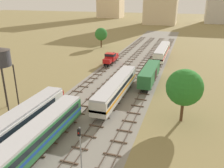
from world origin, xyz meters
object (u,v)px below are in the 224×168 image
at_px(diesel_railcar_centre_left_mid, 116,87).
at_px(freight_boxcar_centre_midfar, 150,73).
at_px(water_tower, 0,58).
at_px(signal_post_nearest, 80,146).
at_px(diesel_railcar_far_left_near, 18,122).
at_px(shunter_loco_far_left_far, 111,58).
at_px(passenger_coach_left_nearest, 31,141).
at_px(diesel_railcar_centre_farther, 162,51).

bearing_deg(diesel_railcar_centre_left_mid, freight_boxcar_centre_midfar, 67.86).
bearing_deg(water_tower, signal_post_nearest, -29.19).
height_order(diesel_railcar_far_left_near, shunter_loco_far_left_far, diesel_railcar_far_left_near).
xyz_separation_m(diesel_railcar_far_left_near, freight_boxcar_centre_midfar, (13.51, 27.94, -0.15)).
bearing_deg(passenger_coach_left_nearest, diesel_railcar_centre_farther, 80.68).
distance_m(diesel_railcar_centre_left_mid, shunter_loco_far_left_far, 25.68).
xyz_separation_m(diesel_railcar_centre_farther, signal_post_nearest, (-2.25, -55.31, 1.16)).
bearing_deg(diesel_railcar_centre_left_mid, signal_post_nearest, -83.82).
bearing_deg(diesel_railcar_centre_farther, passenger_coach_left_nearest, -99.32).
bearing_deg(water_tower, passenger_coach_left_nearest, -39.67).
relative_size(passenger_coach_left_nearest, shunter_loco_far_left_far, 2.60).
bearing_deg(diesel_railcar_centre_left_mid, passenger_coach_left_nearest, -102.50).
bearing_deg(water_tower, diesel_railcar_centre_farther, 64.62).
xyz_separation_m(shunter_loco_far_left_far, diesel_railcar_centre_farther, (13.50, 10.49, 0.59)).
bearing_deg(signal_post_nearest, freight_boxcar_centre_midfar, 85.95).
relative_size(diesel_railcar_centre_left_mid, diesel_railcar_centre_farther, 1.00).
xyz_separation_m(diesel_railcar_far_left_near, diesel_railcar_centre_farther, (13.50, 51.41, 0.00)).
distance_m(shunter_loco_far_left_far, water_tower, 35.86).
xyz_separation_m(passenger_coach_left_nearest, freight_boxcar_centre_midfar, (9.01, 31.38, -0.16)).
distance_m(diesel_railcar_far_left_near, water_tower, 12.29).
bearing_deg(diesel_railcar_centre_left_mid, water_tower, -148.67).
relative_size(diesel_railcar_far_left_near, diesel_railcar_centre_farther, 1.00).
bearing_deg(diesel_railcar_far_left_near, diesel_railcar_centre_left_mid, 61.92).
xyz_separation_m(passenger_coach_left_nearest, water_tower, (-12.21, 10.13, 6.82)).
height_order(diesel_railcar_centre_left_mid, shunter_loco_far_left_far, diesel_railcar_centre_left_mid).
bearing_deg(diesel_railcar_centre_farther, signal_post_nearest, -92.33).
bearing_deg(signal_post_nearest, diesel_railcar_centre_left_mid, 96.18).
bearing_deg(shunter_loco_far_left_far, diesel_railcar_centre_left_mid, -69.48).
height_order(freight_boxcar_centre_midfar, signal_post_nearest, signal_post_nearest).
bearing_deg(passenger_coach_left_nearest, shunter_loco_far_left_far, 95.79).
height_order(diesel_railcar_centre_farther, signal_post_nearest, signal_post_nearest).
bearing_deg(shunter_loco_far_left_far, freight_boxcar_centre_midfar, -43.85).
bearing_deg(diesel_railcar_centre_left_mid, diesel_railcar_centre_farther, 82.58).
distance_m(freight_boxcar_centre_midfar, signal_post_nearest, 31.95).
height_order(passenger_coach_left_nearest, water_tower, water_tower).
bearing_deg(shunter_loco_far_left_far, signal_post_nearest, -75.91).
height_order(shunter_loco_far_left_far, signal_post_nearest, signal_post_nearest).
distance_m(freight_boxcar_centre_midfar, water_tower, 30.83).
xyz_separation_m(freight_boxcar_centre_midfar, shunter_loco_far_left_far, (-13.51, 12.97, -0.44)).
xyz_separation_m(passenger_coach_left_nearest, shunter_loco_far_left_far, (-4.50, 44.35, -0.60)).
height_order(shunter_loco_far_left_far, water_tower, water_tower).
bearing_deg(signal_post_nearest, diesel_railcar_far_left_near, 160.87).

